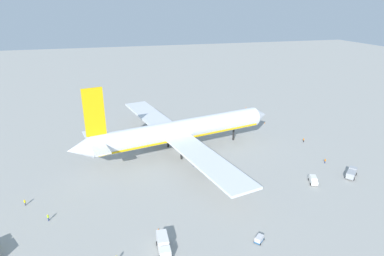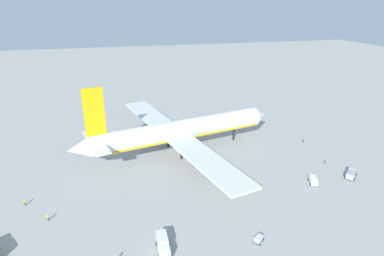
{
  "view_description": "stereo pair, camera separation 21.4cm",
  "coord_description": "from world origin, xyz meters",
  "px_view_note": "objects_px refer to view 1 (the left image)",
  "views": [
    {
      "loc": [
        -24.26,
        -100.9,
        48.42
      ],
      "look_at": [
        4.03,
        2.07,
        7.42
      ],
      "focal_mm": 30.59,
      "sensor_mm": 36.0,
      "label": 1
    },
    {
      "loc": [
        -24.06,
        -100.96,
        48.42
      ],
      "look_at": [
        4.03,
        2.07,
        7.42
      ],
      "focal_mm": 30.59,
      "sensor_mm": 36.0,
      "label": 2
    }
  ],
  "objects_px": {
    "airliner": "(179,131)",
    "baggage_cart_0": "(259,239)",
    "traffic_cone_1": "(265,123)",
    "ground_worker_0": "(325,161)",
    "ground_worker_2": "(25,202)",
    "service_truck_1": "(352,173)",
    "ground_worker_4": "(304,140)",
    "service_van": "(313,180)",
    "traffic_cone_3": "(158,229)",
    "traffic_cone_0": "(246,107)",
    "service_truck_2": "(163,244)",
    "ground_worker_3": "(48,217)",
    "traffic_cone_4": "(94,119)"
  },
  "relations": [
    {
      "from": "service_van",
      "to": "ground_worker_2",
      "type": "height_order",
      "value": "service_van"
    },
    {
      "from": "baggage_cart_0",
      "to": "service_truck_2",
      "type": "bearing_deg",
      "value": 172.51
    },
    {
      "from": "ground_worker_4",
      "to": "traffic_cone_3",
      "type": "relative_size",
      "value": 3.04
    },
    {
      "from": "service_truck_1",
      "to": "ground_worker_2",
      "type": "height_order",
      "value": "service_truck_1"
    },
    {
      "from": "ground_worker_3",
      "to": "traffic_cone_1",
      "type": "distance_m",
      "value": 93.47
    },
    {
      "from": "airliner",
      "to": "traffic_cone_4",
      "type": "height_order",
      "value": "airliner"
    },
    {
      "from": "traffic_cone_3",
      "to": "traffic_cone_4",
      "type": "distance_m",
      "value": 82.82
    },
    {
      "from": "ground_worker_4",
      "to": "traffic_cone_0",
      "type": "distance_m",
      "value": 44.86
    },
    {
      "from": "service_truck_2",
      "to": "traffic_cone_1",
      "type": "height_order",
      "value": "service_truck_2"
    },
    {
      "from": "ground_worker_2",
      "to": "traffic_cone_4",
      "type": "xyz_separation_m",
      "value": [
        16.75,
        62.88,
        -0.64
      ]
    },
    {
      "from": "ground_worker_0",
      "to": "traffic_cone_4",
      "type": "bearing_deg",
      "value": 138.84
    },
    {
      "from": "service_van",
      "to": "baggage_cart_0",
      "type": "relative_size",
      "value": 1.6
    },
    {
      "from": "service_van",
      "to": "ground_worker_3",
      "type": "relative_size",
      "value": 2.58
    },
    {
      "from": "service_truck_1",
      "to": "traffic_cone_1",
      "type": "bearing_deg",
      "value": 93.9
    },
    {
      "from": "ground_worker_2",
      "to": "traffic_cone_4",
      "type": "relative_size",
      "value": 3.26
    },
    {
      "from": "service_truck_2",
      "to": "ground_worker_3",
      "type": "relative_size",
      "value": 3.79
    },
    {
      "from": "service_truck_2",
      "to": "service_van",
      "type": "xyz_separation_m",
      "value": [
        46.54,
        15.76,
        -0.59
      ]
    },
    {
      "from": "service_truck_1",
      "to": "traffic_cone_0",
      "type": "xyz_separation_m",
      "value": [
        -1.83,
        71.34,
        -1.03
      ]
    },
    {
      "from": "ground_worker_2",
      "to": "ground_worker_4",
      "type": "relative_size",
      "value": 1.07
    },
    {
      "from": "airliner",
      "to": "ground_worker_2",
      "type": "distance_m",
      "value": 50.44
    },
    {
      "from": "service_truck_1",
      "to": "service_van",
      "type": "relative_size",
      "value": 1.2
    },
    {
      "from": "baggage_cart_0",
      "to": "traffic_cone_1",
      "type": "xyz_separation_m",
      "value": [
        35.65,
        67.12,
        -0.44
      ]
    },
    {
      "from": "ground_worker_4",
      "to": "traffic_cone_4",
      "type": "relative_size",
      "value": 3.04
    },
    {
      "from": "service_truck_1",
      "to": "ground_worker_4",
      "type": "bearing_deg",
      "value": 87.33
    },
    {
      "from": "baggage_cart_0",
      "to": "ground_worker_2",
      "type": "xyz_separation_m",
      "value": [
        -51.55,
        28.16,
        0.2
      ]
    },
    {
      "from": "service_van",
      "to": "traffic_cone_3",
      "type": "height_order",
      "value": "service_van"
    },
    {
      "from": "airliner",
      "to": "service_van",
      "type": "bearing_deg",
      "value": -43.64
    },
    {
      "from": "service_truck_2",
      "to": "service_van",
      "type": "relative_size",
      "value": 1.46
    },
    {
      "from": "service_van",
      "to": "ground_worker_4",
      "type": "height_order",
      "value": "service_van"
    },
    {
      "from": "service_truck_1",
      "to": "traffic_cone_1",
      "type": "distance_m",
      "value": 48.8
    },
    {
      "from": "service_truck_2",
      "to": "ground_worker_3",
      "type": "bearing_deg",
      "value": 144.93
    },
    {
      "from": "traffic_cone_1",
      "to": "ground_worker_0",
      "type": "bearing_deg",
      "value": -87.83
    },
    {
      "from": "service_van",
      "to": "ground_worker_2",
      "type": "relative_size",
      "value": 2.59
    },
    {
      "from": "ground_worker_4",
      "to": "traffic_cone_4",
      "type": "distance_m",
      "value": 88.0
    },
    {
      "from": "service_truck_1",
      "to": "traffic_cone_0",
      "type": "relative_size",
      "value": 10.13
    },
    {
      "from": "ground_worker_3",
      "to": "traffic_cone_0",
      "type": "xyz_separation_m",
      "value": [
        82.15,
        69.89,
        -0.64
      ]
    },
    {
      "from": "traffic_cone_0",
      "to": "traffic_cone_1",
      "type": "distance_m",
      "value": 22.71
    },
    {
      "from": "baggage_cart_0",
      "to": "traffic_cone_4",
      "type": "height_order",
      "value": "baggage_cart_0"
    },
    {
      "from": "service_truck_1",
      "to": "baggage_cart_0",
      "type": "xyz_separation_m",
      "value": [
        -38.97,
        -18.44,
        -0.59
      ]
    },
    {
      "from": "service_truck_1",
      "to": "traffic_cone_1",
      "type": "xyz_separation_m",
      "value": [
        -3.32,
        48.68,
        -1.03
      ]
    },
    {
      "from": "service_truck_2",
      "to": "ground_worker_0",
      "type": "distance_m",
      "value": 63.03
    },
    {
      "from": "service_truck_1",
      "to": "traffic_cone_3",
      "type": "relative_size",
      "value": 10.13
    },
    {
      "from": "baggage_cart_0",
      "to": "ground_worker_2",
      "type": "distance_m",
      "value": 58.74
    },
    {
      "from": "ground_worker_2",
      "to": "ground_worker_4",
      "type": "height_order",
      "value": "ground_worker_2"
    },
    {
      "from": "traffic_cone_3",
      "to": "traffic_cone_4",
      "type": "height_order",
      "value": "same"
    },
    {
      "from": "service_van",
      "to": "traffic_cone_4",
      "type": "height_order",
      "value": "service_van"
    },
    {
      "from": "baggage_cart_0",
      "to": "traffic_cone_3",
      "type": "xyz_separation_m",
      "value": [
        -20.46,
        9.48,
        -0.44
      ]
    },
    {
      "from": "baggage_cart_0",
      "to": "traffic_cone_3",
      "type": "bearing_deg",
      "value": 155.15
    },
    {
      "from": "traffic_cone_1",
      "to": "service_truck_1",
      "type": "bearing_deg",
      "value": -86.1
    },
    {
      "from": "airliner",
      "to": "baggage_cart_0",
      "type": "xyz_separation_m",
      "value": [
        6.2,
        -49.18,
        -7.01
      ]
    }
  ]
}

